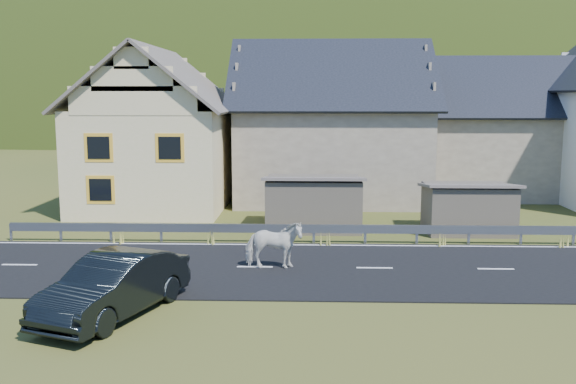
{
  "coord_description": "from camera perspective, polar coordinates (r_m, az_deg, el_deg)",
  "views": [
    {
      "loc": [
        -2.2,
        -20.78,
        5.76
      ],
      "look_at": [
        -2.93,
        1.5,
        2.36
      ],
      "focal_mm": 40.0,
      "sensor_mm": 36.0,
      "label": 1
    }
  ],
  "objects": [
    {
      "name": "horse",
      "position": [
        21.23,
        -1.29,
        -4.71
      ],
      "size": [
        0.87,
        1.91,
        1.61
      ],
      "primitive_type": "imported",
      "rotation": [
        0.0,
        0.0,
        1.57
      ],
      "color": "silver",
      "rests_on": "road"
    },
    {
      "name": "car",
      "position": [
        17.56,
        -15.2,
        -8.02
      ],
      "size": [
        3.29,
        5.18,
        1.61
      ],
      "primitive_type": "imported",
      "rotation": [
        0.0,
        0.0,
        -0.35
      ],
      "color": "black",
      "rests_on": "ground"
    },
    {
      "name": "guardrail",
      "position": [
        25.11,
        6.89,
        -3.33
      ],
      "size": [
        28.1,
        0.09,
        0.75
      ],
      "color": "#93969B",
      "rests_on": "ground"
    },
    {
      "name": "lane_markings",
      "position": [
        21.67,
        7.7,
        -6.69
      ],
      "size": [
        60.0,
        6.6,
        0.01
      ],
      "primitive_type": "cube",
      "color": "silver",
      "rests_on": "road"
    },
    {
      "name": "shed_left",
      "position": [
        27.68,
        2.28,
        -1.02
      ],
      "size": [
        4.3,
        3.3,
        2.4
      ],
      "primitive_type": "cube",
      "color": "#675B4B",
      "rests_on": "ground"
    },
    {
      "name": "house_cream",
      "position": [
        33.73,
        -11.56,
        6.12
      ],
      "size": [
        7.8,
        9.8,
        8.3
      ],
      "color": "beige",
      "rests_on": "ground"
    },
    {
      "name": "house_stone_b",
      "position": [
        39.44,
        18.49,
        6.02
      ],
      "size": [
        9.8,
        8.8,
        8.1
      ],
      "color": "tan",
      "rests_on": "ground"
    },
    {
      "name": "mountain",
      "position": [
        202.56,
        3.91,
        1.36
      ],
      "size": [
        440.0,
        280.0,
        260.0
      ],
      "primitive_type": "ellipsoid",
      "color": "black",
      "rests_on": "ground"
    },
    {
      "name": "shed_right",
      "position": [
        28.02,
        15.7,
        -1.43
      ],
      "size": [
        3.8,
        2.9,
        2.2
      ],
      "primitive_type": "cube",
      "color": "#675B4B",
      "rests_on": "ground"
    },
    {
      "name": "road",
      "position": [
        21.67,
        7.7,
        -6.76
      ],
      "size": [
        60.0,
        7.0,
        0.04
      ],
      "primitive_type": "cube",
      "color": "black",
      "rests_on": "ground"
    },
    {
      "name": "house_stone_a",
      "position": [
        35.82,
        3.84,
        6.86
      ],
      "size": [
        10.8,
        9.8,
        8.9
      ],
      "color": "tan",
      "rests_on": "ground"
    },
    {
      "name": "ground",
      "position": [
        21.68,
        7.7,
        -6.81
      ],
      "size": [
        160.0,
        160.0,
        0.0
      ],
      "primitive_type": "plane",
      "color": "#333F17",
      "rests_on": "ground"
    },
    {
      "name": "conifer_patch",
      "position": [
        141.04,
        -20.32,
        8.25
      ],
      "size": [
        76.0,
        50.0,
        28.0
      ],
      "primitive_type": "ellipsoid",
      "color": "black",
      "rests_on": "ground"
    }
  ]
}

